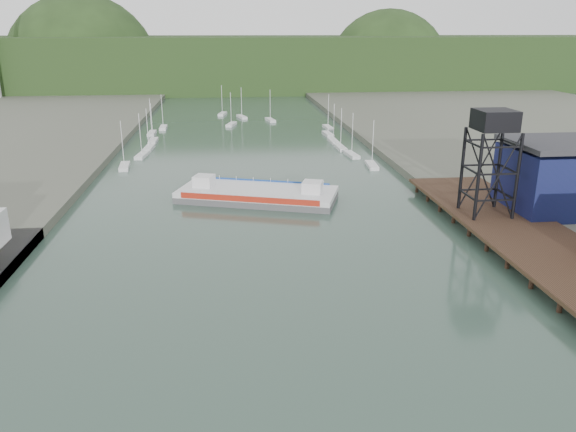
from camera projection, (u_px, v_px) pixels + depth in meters
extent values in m
cube|color=black|center=(540.00, 244.00, 75.43)|extent=(14.00, 70.00, 0.50)
cylinder|color=black|center=(497.00, 254.00, 75.17)|extent=(0.60, 0.60, 2.20)
cylinder|color=black|center=(478.00, 178.00, 82.23)|extent=(0.50, 0.50, 13.00)
cylinder|color=black|center=(517.00, 177.00, 82.84)|extent=(0.50, 0.50, 13.00)
cylinder|color=black|center=(462.00, 168.00, 87.89)|extent=(0.50, 0.50, 13.00)
cylinder|color=black|center=(499.00, 168.00, 88.50)|extent=(0.50, 0.50, 13.00)
cube|color=black|center=(495.00, 120.00, 82.84)|extent=(5.50, 5.50, 3.00)
cube|color=#0C1636|center=(572.00, 180.00, 89.42)|extent=(20.00, 14.00, 10.00)
cube|color=silver|center=(124.00, 167.00, 124.93)|extent=(2.67, 7.65, 0.90)
cube|color=silver|center=(142.00, 156.00, 135.92)|extent=(2.81, 7.67, 0.90)
cube|color=silver|center=(149.00, 148.00, 144.34)|extent=(2.35, 7.59, 0.90)
cube|color=silver|center=(153.00, 141.00, 153.69)|extent=(2.01, 7.50, 0.90)
cube|color=silver|center=(152.00, 133.00, 165.06)|extent=(2.00, 7.50, 0.90)
cube|color=silver|center=(163.00, 128.00, 174.57)|extent=(2.16, 7.54, 0.90)
cube|color=silver|center=(372.00, 165.00, 125.94)|extent=(2.53, 7.62, 0.90)
cube|color=silver|center=(352.00, 155.00, 136.55)|extent=(2.76, 7.67, 0.90)
cube|color=silver|center=(341.00, 148.00, 144.74)|extent=(2.22, 7.56, 0.90)
cube|color=silver|center=(333.00, 141.00, 153.20)|extent=(2.18, 7.54, 0.90)
cube|color=silver|center=(328.00, 134.00, 163.71)|extent=(2.46, 7.61, 0.90)
cube|color=silver|center=(328.00, 127.00, 174.88)|extent=(2.48, 7.61, 0.90)
cube|color=silver|center=(231.00, 125.00, 180.34)|extent=(3.78, 7.76, 0.90)
cube|color=silver|center=(270.00, 120.00, 189.23)|extent=(3.31, 7.74, 0.90)
cube|color=silver|center=(242.00, 117.00, 195.82)|extent=(3.76, 7.76, 0.90)
cube|color=silver|center=(222.00, 114.00, 202.68)|extent=(3.40, 7.74, 0.90)
cube|color=#1E3116|center=(233.00, 63.00, 309.06)|extent=(500.00, 120.00, 28.00)
sphere|color=#1E3116|center=(85.00, 71.00, 302.19)|extent=(80.00, 80.00, 80.00)
sphere|color=#1E3116|center=(387.00, 71.00, 329.54)|extent=(70.00, 70.00, 70.00)
cube|color=#504F52|center=(257.00, 197.00, 101.45)|extent=(30.10, 19.42, 1.12)
cube|color=silver|center=(257.00, 192.00, 101.13)|extent=(30.10, 19.42, 0.90)
cube|color=#AF2414|center=(249.00, 199.00, 95.81)|extent=(23.45, 7.89, 1.01)
cube|color=navy|center=(265.00, 183.00, 106.31)|extent=(23.45, 7.89, 1.01)
cube|color=silver|center=(204.00, 181.00, 102.72)|extent=(4.24, 4.24, 2.24)
cube|color=silver|center=(312.00, 188.00, 98.70)|extent=(4.24, 4.24, 2.24)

